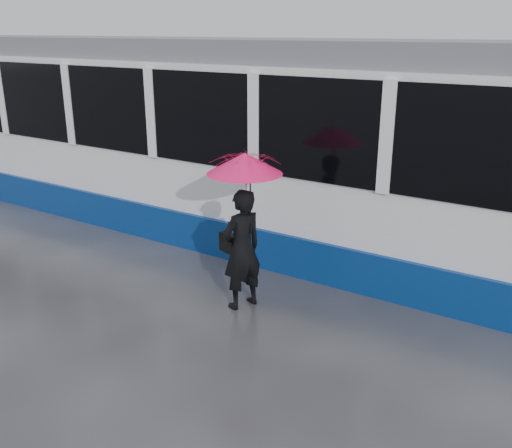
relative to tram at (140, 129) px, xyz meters
The scene contains 6 objects.
ground 4.81m from the tram, 33.54° to the right, with size 90.00×90.00×0.00m, color #28282D.
rails 4.11m from the tram, ahead, with size 34.00×1.51×0.02m.
tram is the anchor object (origin of this frame).
woman 4.86m from the tram, 30.73° to the right, with size 0.59×0.38×1.61m, color black.
umbrella 4.84m from the tram, 30.42° to the right, with size 1.20×1.20×1.09m.
handbag 4.66m from the tram, 31.91° to the right, with size 0.31×0.21×0.43m.
Camera 1 is at (4.26, -5.56, 3.50)m, focal length 40.00 mm.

